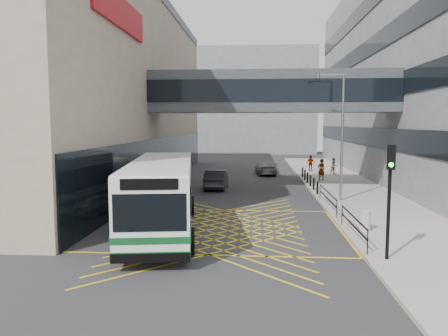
% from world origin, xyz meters
% --- Properties ---
extents(ground, '(120.00, 120.00, 0.00)m').
position_xyz_m(ground, '(0.00, 0.00, 0.00)').
color(ground, '#333335').
extents(building_whsmith, '(24.17, 42.00, 16.00)m').
position_xyz_m(building_whsmith, '(-17.98, 16.00, 8.00)').
color(building_whsmith, tan).
rests_on(building_whsmith, ground).
extents(building_far, '(28.00, 16.00, 18.00)m').
position_xyz_m(building_far, '(-2.00, 60.00, 9.00)').
color(building_far, gray).
rests_on(building_far, ground).
extents(skybridge, '(20.00, 4.10, 3.00)m').
position_xyz_m(skybridge, '(3.00, 12.00, 7.50)').
color(skybridge, '#3A3F44').
rests_on(skybridge, ground).
extents(pavement, '(6.00, 54.00, 0.16)m').
position_xyz_m(pavement, '(9.00, 15.00, 0.08)').
color(pavement, '#A5A097').
rests_on(pavement, ground).
extents(box_junction, '(12.00, 9.00, 0.01)m').
position_xyz_m(box_junction, '(0.00, 0.00, 0.00)').
color(box_junction, gold).
rests_on(box_junction, ground).
extents(bus, '(4.53, 12.45, 3.41)m').
position_xyz_m(bus, '(-2.66, -0.62, 1.83)').
color(bus, white).
rests_on(bus, ground).
extents(car_white, '(2.65, 4.19, 1.24)m').
position_xyz_m(car_white, '(-4.50, 2.80, 0.62)').
color(car_white, white).
rests_on(car_white, ground).
extents(car_dark, '(1.91, 4.83, 1.51)m').
position_xyz_m(car_dark, '(-1.28, 13.10, 0.75)').
color(car_dark, black).
rests_on(car_dark, ground).
extents(car_silver, '(2.40, 4.76, 1.43)m').
position_xyz_m(car_silver, '(2.86, 23.07, 0.71)').
color(car_silver, gray).
rests_on(car_silver, ground).
extents(traffic_light, '(0.33, 0.51, 4.27)m').
position_xyz_m(traffic_light, '(6.72, -5.09, 2.94)').
color(traffic_light, black).
rests_on(traffic_light, pavement).
extents(street_lamp, '(1.86, 0.42, 8.19)m').
position_xyz_m(street_lamp, '(7.25, 7.66, 4.83)').
color(street_lamp, slate).
rests_on(street_lamp, pavement).
extents(litter_bin, '(0.56, 0.56, 0.96)m').
position_xyz_m(litter_bin, '(6.98, -0.59, 0.64)').
color(litter_bin, '#ADA89E').
rests_on(litter_bin, pavement).
extents(kerb_railings, '(0.05, 12.54, 1.00)m').
position_xyz_m(kerb_railings, '(6.15, 1.78, 0.88)').
color(kerb_railings, black).
rests_on(kerb_railings, pavement).
extents(bollards, '(0.14, 10.14, 0.90)m').
position_xyz_m(bollards, '(6.25, 15.00, 0.61)').
color(bollards, black).
rests_on(bollards, pavement).
extents(pedestrian_a, '(0.91, 0.80, 1.89)m').
position_xyz_m(pedestrian_a, '(7.63, 17.71, 1.10)').
color(pedestrian_a, gray).
rests_on(pedestrian_a, pavement).
extents(pedestrian_b, '(0.86, 0.61, 1.59)m').
position_xyz_m(pedestrian_b, '(9.56, 22.40, 0.96)').
color(pedestrian_b, gray).
rests_on(pedestrian_b, pavement).
extents(pedestrian_c, '(1.07, 0.82, 1.63)m').
position_xyz_m(pedestrian_c, '(7.65, 25.32, 0.98)').
color(pedestrian_c, gray).
rests_on(pedestrian_c, pavement).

